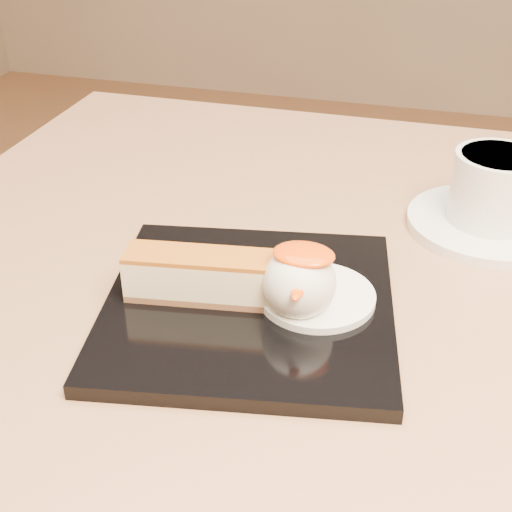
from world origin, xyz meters
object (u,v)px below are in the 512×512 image
(ice_cream_scoop, at_px, (299,282))
(saucer, at_px, (488,223))
(coffee_cup, at_px, (498,187))
(dessert_plate, at_px, (249,306))
(cheesecake, at_px, (203,276))
(table, at_px, (306,424))

(ice_cream_scoop, xyz_separation_m, saucer, (0.14, 0.19, -0.03))
(coffee_cup, bearing_deg, ice_cream_scoop, -111.56)
(dessert_plate, bearing_deg, coffee_cup, 46.44)
(dessert_plate, bearing_deg, cheesecake, -171.87)
(dessert_plate, distance_m, coffee_cup, 0.26)
(cheesecake, height_order, saucer, cheesecake)
(table, distance_m, ice_cream_scoop, 0.20)
(dessert_plate, height_order, saucer, dessert_plate)
(dessert_plate, relative_size, cheesecake, 1.81)
(dessert_plate, bearing_deg, ice_cream_scoop, -7.13)
(cheesecake, bearing_deg, table, 27.08)
(table, relative_size, cheesecake, 6.57)
(dessert_plate, bearing_deg, saucer, 46.83)
(cheesecake, xyz_separation_m, ice_cream_scoop, (0.07, -0.00, 0.01))
(ice_cream_scoop, xyz_separation_m, coffee_cup, (0.14, 0.19, 0.00))
(dessert_plate, bearing_deg, table, 49.98)
(cheesecake, xyz_separation_m, coffee_cup, (0.22, 0.19, 0.01))
(dessert_plate, xyz_separation_m, cheesecake, (-0.03, -0.00, 0.03))
(ice_cream_scoop, relative_size, coffee_cup, 0.52)
(cheesecake, bearing_deg, dessert_plate, -0.09)
(coffee_cup, bearing_deg, saucer, -180.00)
(table, xyz_separation_m, saucer, (0.14, 0.14, 0.16))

